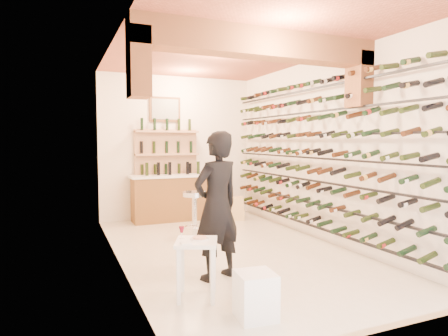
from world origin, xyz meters
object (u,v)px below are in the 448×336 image
at_px(white_stool, 256,295).
at_px(crate_lower, 234,214).
at_px(person, 217,206).
at_px(tasting_table, 196,251).
at_px(back_counter, 170,196).
at_px(chrome_barstool, 195,212).
at_px(wine_rack, 312,152).

xyz_separation_m(white_stool, crate_lower, (1.81, 4.50, -0.10)).
height_order(person, crate_lower, person).
bearing_deg(person, tasting_table, 29.00).
xyz_separation_m(back_counter, chrome_barstool, (-0.05, -1.84, -0.04)).
xyz_separation_m(back_counter, crate_lower, (1.35, -0.45, -0.40)).
bearing_deg(person, crate_lower, -136.28).
xyz_separation_m(wine_rack, chrome_barstool, (-1.88, 0.81, -1.05)).
bearing_deg(tasting_table, chrome_barstool, 94.90).
relative_size(tasting_table, person, 0.42).
relative_size(wine_rack, white_stool, 12.43).
relative_size(back_counter, tasting_table, 2.15).
distance_m(white_stool, chrome_barstool, 3.15).
bearing_deg(wine_rack, tasting_table, -149.13).
bearing_deg(white_stool, person, 86.66).
distance_m(wine_rack, chrome_barstool, 2.30).
relative_size(person, chrome_barstool, 2.18).
height_order(wine_rack, person, wine_rack).
relative_size(wine_rack, back_counter, 3.35).
bearing_deg(wine_rack, chrome_barstool, 156.57).
height_order(white_stool, chrome_barstool, chrome_barstool).
height_order(back_counter, person, person).
height_order(chrome_barstool, crate_lower, chrome_barstool).
distance_m(person, crate_lower, 3.83).
xyz_separation_m(wine_rack, back_counter, (-1.83, 2.65, -1.02)).
relative_size(white_stool, chrome_barstool, 0.53).
distance_m(tasting_table, crate_lower, 4.40).
bearing_deg(back_counter, crate_lower, -18.41).
distance_m(tasting_table, person, 0.77).
height_order(wine_rack, tasting_table, wine_rack).
distance_m(wine_rack, crate_lower, 2.66).
xyz_separation_m(back_counter, tasting_table, (-0.84, -4.24, 0.00)).
bearing_deg(back_counter, tasting_table, -101.16).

